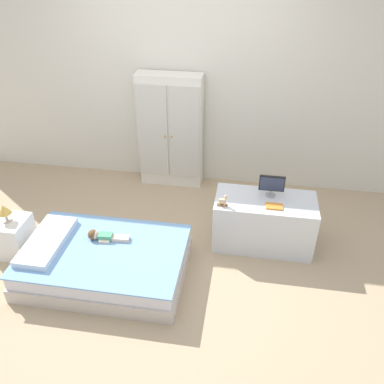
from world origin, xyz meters
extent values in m
cube|color=tan|center=(0.00, 0.00, -0.01)|extent=(10.00, 10.00, 0.02)
cube|color=silver|center=(0.00, 1.57, 1.35)|extent=(6.40, 0.05, 2.70)
cube|color=beige|center=(-0.42, -0.32, 0.07)|extent=(1.48, 0.98, 0.15)
cube|color=silver|center=(-0.42, -0.32, 0.21)|extent=(1.44, 0.94, 0.14)
cube|color=#7AA8DB|center=(-0.42, -0.32, 0.29)|extent=(1.47, 0.97, 0.02)
cube|color=silver|center=(-0.96, -0.32, 0.33)|extent=(0.32, 0.70, 0.06)
cube|color=#4CA375|center=(-0.45, -0.18, 0.33)|extent=(0.14, 0.09, 0.06)
cube|color=beige|center=(-0.31, -0.15, 0.32)|extent=(0.16, 0.05, 0.04)
cube|color=beige|center=(-0.30, -0.18, 0.32)|extent=(0.16, 0.05, 0.04)
cube|color=beige|center=(-0.45, -0.13, 0.31)|extent=(0.10, 0.03, 0.03)
cube|color=beige|center=(-0.44, -0.23, 0.31)|extent=(0.10, 0.03, 0.03)
sphere|color=beige|center=(-0.55, -0.19, 0.34)|extent=(0.09, 0.09, 0.09)
sphere|color=brown|center=(-0.57, -0.19, 0.35)|extent=(0.10, 0.10, 0.10)
cube|color=white|center=(-1.43, -0.17, 0.19)|extent=(0.34, 0.34, 0.39)
cylinder|color=#B7B2AD|center=(-1.43, -0.17, 0.39)|extent=(0.10, 0.10, 0.01)
cylinder|color=#B7B2AD|center=(-1.43, -0.17, 0.44)|extent=(0.02, 0.02, 0.08)
cone|color=#E5B24C|center=(-1.43, -0.17, 0.52)|extent=(0.13, 0.13, 0.09)
cube|color=white|center=(-0.14, 1.41, 0.70)|extent=(0.76, 0.23, 1.39)
cube|color=beige|center=(-0.33, 1.29, 0.73)|extent=(0.36, 0.02, 1.14)
cube|color=beige|center=(0.05, 1.29, 0.73)|extent=(0.36, 0.02, 1.14)
sphere|color=gold|center=(-0.18, 1.27, 0.70)|extent=(0.02, 0.02, 0.02)
sphere|color=gold|center=(-0.10, 1.27, 0.70)|extent=(0.02, 0.02, 0.02)
cube|color=silver|center=(1.01, 0.36, 0.27)|extent=(0.98, 0.48, 0.54)
cylinder|color=#99999E|center=(1.05, 0.44, 0.54)|extent=(0.10, 0.10, 0.01)
cylinder|color=#99999E|center=(1.05, 0.44, 0.57)|extent=(0.02, 0.02, 0.05)
cube|color=black|center=(1.05, 0.44, 0.68)|extent=(0.25, 0.02, 0.16)
cube|color=#28334C|center=(1.05, 0.43, 0.68)|extent=(0.23, 0.01, 0.14)
cube|color=#8E6642|center=(0.60, 0.21, 0.55)|extent=(0.10, 0.01, 0.01)
cube|color=#8E6642|center=(0.60, 0.18, 0.55)|extent=(0.10, 0.01, 0.01)
cube|color=#D1B289|center=(0.60, 0.20, 0.59)|extent=(0.07, 0.03, 0.04)
cylinder|color=#D1B289|center=(0.62, 0.21, 0.56)|extent=(0.01, 0.01, 0.02)
cylinder|color=#D1B289|center=(0.62, 0.19, 0.56)|extent=(0.01, 0.01, 0.02)
cylinder|color=#D1B289|center=(0.58, 0.21, 0.56)|extent=(0.01, 0.01, 0.02)
cylinder|color=#D1B289|center=(0.58, 0.19, 0.56)|extent=(0.01, 0.01, 0.02)
cylinder|color=#D1B289|center=(0.63, 0.20, 0.62)|extent=(0.02, 0.02, 0.02)
sphere|color=#D1B289|center=(0.63, 0.20, 0.64)|extent=(0.03, 0.03, 0.03)
cube|color=orange|center=(1.09, 0.25, 0.55)|extent=(0.16, 0.10, 0.02)
camera|label=1|loc=(0.81, -2.92, 2.74)|focal=37.61mm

